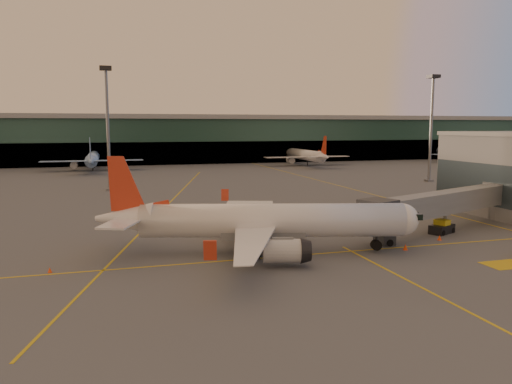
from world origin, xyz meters
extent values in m
plane|color=#4C4F54|center=(0.00, 0.00, 0.00)|extent=(600.00, 600.00, 0.00)
cube|color=gold|center=(0.00, 5.00, 0.01)|extent=(80.00, 0.25, 0.01)
cube|color=gold|center=(-10.00, 45.00, 0.01)|extent=(31.30, 115.98, 0.01)
cube|color=gold|center=(30.00, 70.00, 0.01)|extent=(0.25, 160.00, 0.01)
cube|color=gold|center=(5.00, -8.00, 0.01)|extent=(0.25, 30.00, 0.01)
cube|color=#19382D|center=(0.00, 142.00, 8.00)|extent=(400.00, 18.00, 16.00)
cube|color=gray|center=(0.00, 142.00, 16.80)|extent=(400.00, 20.00, 1.60)
cube|color=black|center=(0.00, 133.50, 4.00)|extent=(400.00, 1.00, 8.00)
cube|color=#2D3D47|center=(33.05, 18.00, 5.00)|extent=(0.30, 21.60, 6.00)
cylinder|color=slate|center=(-20.00, 66.00, 12.50)|extent=(0.70, 0.70, 25.00)
cube|color=black|center=(-20.00, 66.00, 25.20)|extent=(2.40, 2.40, 0.80)
cube|color=slate|center=(-20.00, 66.00, 0.25)|extent=(1.60, 1.60, 0.50)
cylinder|color=slate|center=(55.00, 62.00, 12.50)|extent=(0.70, 0.70, 25.00)
cube|color=black|center=(55.00, 62.00, 25.20)|extent=(2.40, 2.40, 0.80)
cube|color=slate|center=(55.00, 62.00, 0.25)|extent=(1.60, 1.60, 0.50)
cylinder|color=white|center=(-3.45, 6.68, 3.56)|extent=(27.68, 10.52, 3.56)
sphere|color=white|center=(9.94, 3.14, 3.56)|extent=(3.48, 3.48, 3.48)
cube|color=black|center=(10.92, 2.88, 4.00)|extent=(2.14, 2.64, 0.62)
cone|color=white|center=(-18.47, 10.65, 3.82)|extent=(6.74, 4.82, 3.38)
cube|color=white|center=(-18.92, 7.63, 3.91)|extent=(4.87, 6.41, 0.18)
cylinder|color=silver|center=(-4.18, 1.28, 1.60)|extent=(4.18, 3.18, 2.31)
cylinder|color=black|center=(-6.00, 4.96, 0.80)|extent=(1.87, 1.61, 1.60)
cylinder|color=black|center=(-6.00, 4.96, 1.29)|extent=(0.32, 0.32, 0.98)
cube|color=white|center=(-17.37, 13.51, 3.91)|extent=(3.53, 6.04, 0.18)
cylinder|color=silver|center=(-1.41, 11.73, 1.60)|extent=(4.18, 3.18, 2.31)
cylinder|color=black|center=(-4.82, 9.43, 0.80)|extent=(1.87, 1.61, 1.60)
cylinder|color=black|center=(-4.82, 9.43, 1.29)|extent=(0.32, 0.32, 0.98)
cube|color=slate|center=(-4.43, 6.94, 2.40)|extent=(9.22, 5.00, 1.42)
cylinder|color=black|center=(7.32, 3.83, 0.80)|extent=(1.26, 0.97, 1.12)
cube|color=slate|center=(21.09, 10.72, 3.86)|extent=(26.81, 12.96, 2.70)
cube|color=#2D3035|center=(8.67, 6.04, 3.86)|extent=(4.43, 4.43, 3.00)
cube|color=#2D3035|center=(10.17, 6.94, 1.20)|extent=(1.60, 2.40, 2.40)
cylinder|color=black|center=(10.17, 5.84, 0.40)|extent=(0.80, 0.40, 0.80)
cylinder|color=black|center=(10.17, 8.04, 0.40)|extent=(0.80, 0.40, 0.80)
cylinder|color=slate|center=(21.09, 10.72, 1.28)|extent=(0.50, 0.50, 2.56)
cylinder|color=slate|center=(34.00, 16.00, 3.86)|extent=(4.40, 4.40, 3.00)
cylinder|color=slate|center=(34.00, 16.00, 1.28)|extent=(2.40, 2.40, 2.56)
cube|color=red|center=(-3.39, 14.73, 0.72)|extent=(3.60, 3.10, 1.43)
cube|color=silver|center=(-3.66, 14.82, 2.96)|extent=(5.99, 3.93, 2.67)
cylinder|color=black|center=(-5.37, 14.15, 0.43)|extent=(0.92, 0.58, 0.86)
cylinder|color=black|center=(-2.09, 13.12, 0.43)|extent=(0.92, 0.58, 0.86)
cube|color=black|center=(20.18, 10.07, 0.56)|extent=(3.89, 3.10, 1.11)
cube|color=gold|center=(20.18, 10.07, 1.31)|extent=(1.97, 2.06, 0.91)
cylinder|color=black|center=(19.42, 8.82, 0.35)|extent=(0.77, 0.57, 0.71)
cylinder|color=black|center=(21.62, 9.85, 0.35)|extent=(0.77, 0.57, 0.71)
cone|color=#FC420D|center=(17.48, 6.84, 0.31)|extent=(0.49, 0.49, 0.62)
cube|color=#FC420D|center=(17.48, 6.84, 0.02)|extent=(0.42, 0.42, 0.03)
cone|color=#FC420D|center=(-25.45, 5.63, 0.25)|extent=(0.39, 0.39, 0.50)
cube|color=#FC420D|center=(-25.45, 5.63, 0.01)|extent=(0.34, 0.34, 0.03)
cone|color=#FC420D|center=(-4.63, 23.50, 0.28)|extent=(0.44, 0.44, 0.55)
cube|color=#FC420D|center=(-4.63, 23.50, 0.01)|extent=(0.38, 0.38, 0.03)
cone|color=#FC420D|center=(10.94, 3.86, 0.32)|extent=(0.50, 0.50, 0.64)
cube|color=#FC420D|center=(10.94, 3.86, 0.02)|extent=(0.44, 0.44, 0.03)
camera|label=1|loc=(-19.65, -42.64, 13.44)|focal=35.00mm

